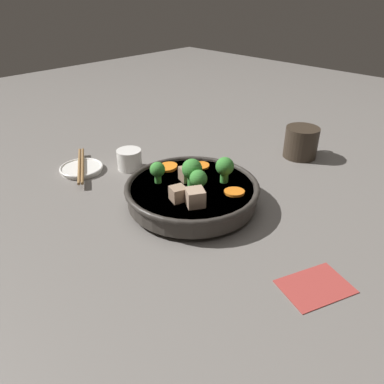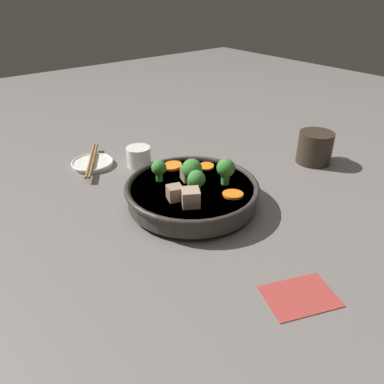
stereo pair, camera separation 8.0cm
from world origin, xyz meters
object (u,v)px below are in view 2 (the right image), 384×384
at_px(stirfry_bowl, 192,191).
at_px(side_saucer, 92,163).
at_px(tea_cup, 139,156).
at_px(dark_mug, 315,147).
at_px(chopsticks_pair, 92,160).

relative_size(stirfry_bowl, side_saucer, 2.63).
height_order(tea_cup, dark_mug, dark_mug).
xyz_separation_m(stirfry_bowl, side_saucer, (-0.08, 0.32, -0.03)).
bearing_deg(side_saucer, stirfry_bowl, -75.73).
bearing_deg(stirfry_bowl, tea_cup, 86.26).
distance_m(dark_mug, chopsticks_pair, 0.59).
bearing_deg(stirfry_bowl, chopsticks_pair, 104.27).
xyz_separation_m(stirfry_bowl, dark_mug, (0.39, -0.03, 0.01)).
relative_size(stirfry_bowl, chopsticks_pair, 1.59).
height_order(stirfry_bowl, dark_mug, stirfry_bowl).
bearing_deg(stirfry_bowl, side_saucer, 104.27).
bearing_deg(stirfry_bowl, dark_mug, -4.84).
bearing_deg(side_saucer, chopsticks_pair, -75.96).
height_order(tea_cup, chopsticks_pair, tea_cup).
distance_m(side_saucer, chopsticks_pair, 0.01).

